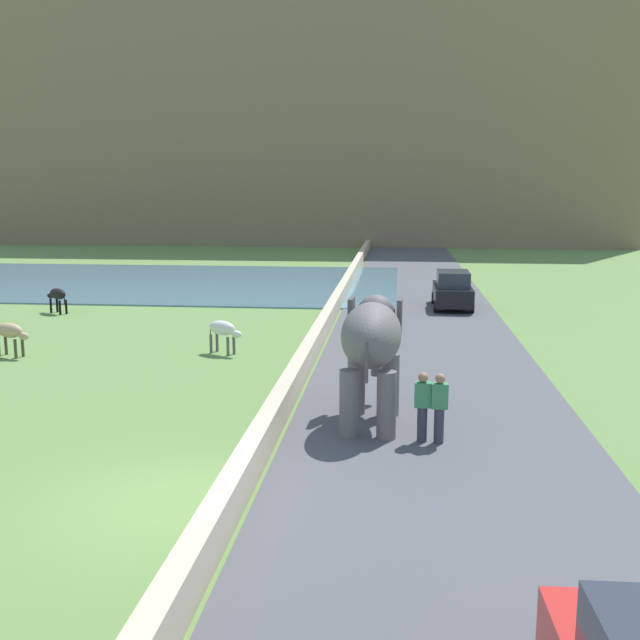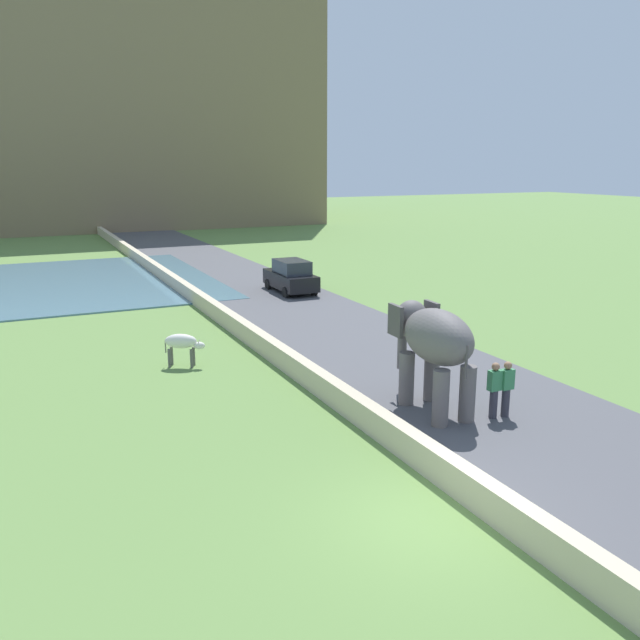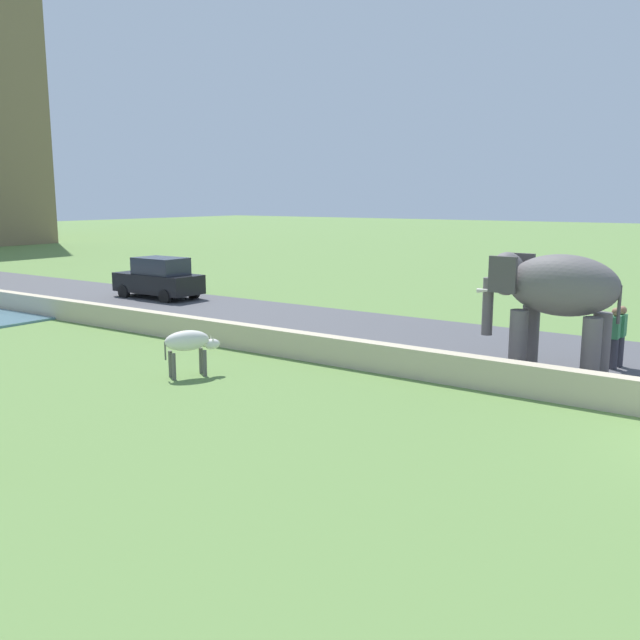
{
  "view_description": "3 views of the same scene",
  "coord_description": "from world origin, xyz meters",
  "px_view_note": "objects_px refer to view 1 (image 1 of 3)",
  "views": [
    {
      "loc": [
        3.99,
        -12.27,
        5.61
      ],
      "look_at": [
        1.64,
        10.23,
        1.55
      ],
      "focal_mm": 41.59,
      "sensor_mm": 36.0,
      "label": 1
    },
    {
      "loc": [
        -6.85,
        -9.55,
        6.86
      ],
      "look_at": [
        1.8,
        8.69,
        1.98
      ],
      "focal_mm": 36.77,
      "sensor_mm": 36.0,
      "label": 2
    },
    {
      "loc": [
        -13.43,
        0.01,
        4.35
      ],
      "look_at": [
        -0.22,
        9.22,
        1.45
      ],
      "focal_mm": 38.5,
      "sensor_mm": 36.0,
      "label": 3
    }
  ],
  "objects_px": {
    "cow_black": "(57,295)",
    "person_beside_elephant": "(439,407)",
    "car_black": "(452,290)",
    "person_trailing": "(423,406)",
    "cow_tan": "(11,332)",
    "cow_white": "(223,330)",
    "elephant": "(372,341)"
  },
  "relations": [
    {
      "from": "person_trailing",
      "to": "cow_tan",
      "type": "xyz_separation_m",
      "value": [
        -13.44,
        7.24,
        -0.04
      ]
    },
    {
      "from": "elephant",
      "to": "cow_white",
      "type": "relative_size",
      "value": 2.53
    },
    {
      "from": "person_beside_elephant",
      "to": "person_trailing",
      "type": "relative_size",
      "value": 1.0
    },
    {
      "from": "elephant",
      "to": "car_black",
      "type": "xyz_separation_m",
      "value": [
        3.14,
        17.55,
        -1.14
      ]
    },
    {
      "from": "person_trailing",
      "to": "car_black",
      "type": "xyz_separation_m",
      "value": [
        1.97,
        18.81,
        0.03
      ]
    },
    {
      "from": "cow_tan",
      "to": "cow_white",
      "type": "distance_m",
      "value": 7.08
    },
    {
      "from": "elephant",
      "to": "person_trailing",
      "type": "height_order",
      "value": "elephant"
    },
    {
      "from": "elephant",
      "to": "cow_black",
      "type": "relative_size",
      "value": 2.62
    },
    {
      "from": "person_beside_elephant",
      "to": "person_trailing",
      "type": "bearing_deg",
      "value": 170.04
    },
    {
      "from": "cow_tan",
      "to": "cow_white",
      "type": "height_order",
      "value": "same"
    },
    {
      "from": "elephant",
      "to": "cow_white",
      "type": "distance_m",
      "value": 8.97
    },
    {
      "from": "car_black",
      "to": "person_trailing",
      "type": "bearing_deg",
      "value": -95.98
    },
    {
      "from": "car_black",
      "to": "cow_tan",
      "type": "xyz_separation_m",
      "value": [
        -15.41,
        -11.56,
        -0.06
      ]
    },
    {
      "from": "cow_tan",
      "to": "person_beside_elephant",
      "type": "bearing_deg",
      "value": -27.89
    },
    {
      "from": "cow_black",
      "to": "cow_tan",
      "type": "xyz_separation_m",
      "value": [
        2.39,
        -8.5,
        0.0
      ]
    },
    {
      "from": "cow_white",
      "to": "cow_tan",
      "type": "bearing_deg",
      "value": -170.62
    },
    {
      "from": "elephant",
      "to": "cow_tan",
      "type": "distance_m",
      "value": 13.71
    },
    {
      "from": "cow_black",
      "to": "person_beside_elephant",
      "type": "bearing_deg",
      "value": -44.31
    },
    {
      "from": "person_trailing",
      "to": "car_black",
      "type": "height_order",
      "value": "car_black"
    },
    {
      "from": "cow_black",
      "to": "cow_white",
      "type": "bearing_deg",
      "value": -38.11
    },
    {
      "from": "elephant",
      "to": "cow_white",
      "type": "height_order",
      "value": "elephant"
    },
    {
      "from": "person_trailing",
      "to": "cow_black",
      "type": "bearing_deg",
      "value": 135.15
    },
    {
      "from": "car_black",
      "to": "cow_tan",
      "type": "distance_m",
      "value": 19.27
    },
    {
      "from": "person_trailing",
      "to": "cow_tan",
      "type": "distance_m",
      "value": 15.27
    },
    {
      "from": "person_beside_elephant",
      "to": "car_black",
      "type": "distance_m",
      "value": 18.94
    },
    {
      "from": "car_black",
      "to": "cow_white",
      "type": "relative_size",
      "value": 2.92
    },
    {
      "from": "person_beside_elephant",
      "to": "car_black",
      "type": "bearing_deg",
      "value": 85.14
    },
    {
      "from": "person_beside_elephant",
      "to": "cow_white",
      "type": "xyz_separation_m",
      "value": [
        -6.83,
        8.46,
        -0.04
      ]
    },
    {
      "from": "car_black",
      "to": "person_beside_elephant",
      "type": "bearing_deg",
      "value": -94.86
    },
    {
      "from": "elephant",
      "to": "person_trailing",
      "type": "relative_size",
      "value": 2.14
    },
    {
      "from": "car_black",
      "to": "cow_tan",
      "type": "relative_size",
      "value": 2.83
    },
    {
      "from": "person_beside_elephant",
      "to": "cow_black",
      "type": "bearing_deg",
      "value": 135.69
    }
  ]
}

